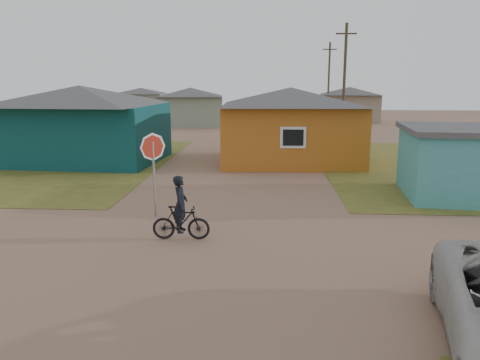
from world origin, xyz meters
name	(u,v)px	position (x,y,z in m)	size (l,w,h in m)	color
ground	(214,257)	(0.00, 0.00, 0.00)	(120.00, 120.00, 0.00)	#89644F
house_teal	(82,123)	(-8.50, 13.50, 2.05)	(8.93, 7.08, 4.00)	#0B3A3D
house_yellow	(290,124)	(2.50, 14.00, 2.00)	(7.72, 6.76, 3.90)	#B8651C
house_pale_west	(191,106)	(-6.00, 34.00, 1.86)	(7.04, 6.15, 3.60)	gray
house_beige_east	(349,104)	(10.00, 40.00, 1.86)	(6.95, 6.05, 3.60)	gray
house_pale_north	(141,102)	(-14.00, 46.00, 1.75)	(6.28, 5.81, 3.40)	gray
utility_pole_near	(344,82)	(6.50, 22.00, 4.14)	(1.40, 0.20, 8.00)	#433B28
utility_pole_far	(329,82)	(7.50, 38.00, 4.14)	(1.40, 0.20, 8.00)	#433B28
stop_sign	(153,156)	(-2.25, 3.40, 1.95)	(0.83, 0.34, 2.67)	gray
cyclist	(181,216)	(-1.02, 1.26, 0.64)	(1.57, 0.57, 1.77)	black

